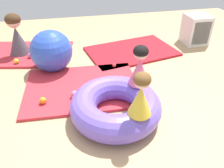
# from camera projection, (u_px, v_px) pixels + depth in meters

# --- Properties ---
(ground_plane) EXTENTS (8.00, 8.00, 0.00)m
(ground_plane) POSITION_uv_depth(u_px,v_px,m) (121.00, 113.00, 2.78)
(ground_plane) COLOR tan
(gym_mat_front) EXTENTS (1.75, 1.31, 0.04)m
(gym_mat_front) POSITION_uv_depth(u_px,v_px,m) (131.00, 51.00, 4.19)
(gym_mat_front) COLOR #B21923
(gym_mat_front) RESTS_ON ground
(gym_mat_near_right) EXTENTS (1.65, 1.23, 0.04)m
(gym_mat_near_right) POSITION_uv_depth(u_px,v_px,m) (82.00, 87.00, 3.20)
(gym_mat_near_right) COLOR red
(gym_mat_near_right) RESTS_ON ground
(gym_mat_center_rear) EXTENTS (1.93, 1.35, 0.04)m
(gym_mat_center_rear) POSITION_uv_depth(u_px,v_px,m) (21.00, 54.00, 4.10)
(gym_mat_center_rear) COLOR red
(gym_mat_center_rear) RESTS_ON ground
(inflatable_cushion) EXTENTS (1.08, 1.08, 0.32)m
(inflatable_cushion) POSITION_uv_depth(u_px,v_px,m) (116.00, 106.00, 2.64)
(inflatable_cushion) COLOR #7056D1
(inflatable_cushion) RESTS_ON ground
(child_in_yellow) EXTENTS (0.30, 0.30, 0.48)m
(child_in_yellow) POSITION_uv_depth(u_px,v_px,m) (141.00, 95.00, 2.17)
(child_in_yellow) COLOR yellow
(child_in_yellow) RESTS_ON inflatable_cushion
(child_in_pink) EXTENTS (0.27, 0.27, 0.50)m
(child_in_pink) POSITION_uv_depth(u_px,v_px,m) (140.00, 66.00, 2.63)
(child_in_pink) COLOR #E5608E
(child_in_pink) RESTS_ON inflatable_cushion
(adult_seated) EXTENTS (0.51, 0.51, 0.72)m
(adult_seated) POSITION_uv_depth(u_px,v_px,m) (16.00, 35.00, 3.90)
(adult_seated) COLOR #4C4751
(adult_seated) RESTS_ON gym_mat_center_rear
(play_ball_pink) EXTENTS (0.09, 0.09, 0.09)m
(play_ball_pink) POSITION_uv_depth(u_px,v_px,m) (30.00, 55.00, 3.90)
(play_ball_pink) COLOR pink
(play_ball_pink) RESTS_ON gym_mat_center_rear
(play_ball_blue) EXTENTS (0.08, 0.08, 0.08)m
(play_ball_blue) POSITION_uv_depth(u_px,v_px,m) (58.00, 53.00, 4.01)
(play_ball_blue) COLOR blue
(play_ball_blue) RESTS_ON gym_mat_center_rear
(play_ball_orange) EXTENTS (0.09, 0.09, 0.09)m
(play_ball_orange) POSITION_uv_depth(u_px,v_px,m) (43.00, 100.00, 2.85)
(play_ball_orange) COLOR orange
(play_ball_orange) RESTS_ON gym_mat_near_right
(play_ball_yellow) EXTENTS (0.08, 0.08, 0.08)m
(play_ball_yellow) POSITION_uv_depth(u_px,v_px,m) (16.00, 61.00, 3.73)
(play_ball_yellow) COLOR yellow
(play_ball_yellow) RESTS_ON gym_mat_center_rear
(play_ball_teal) EXTENTS (0.07, 0.07, 0.07)m
(play_ball_teal) POSITION_uv_depth(u_px,v_px,m) (128.00, 80.00, 3.26)
(play_ball_teal) COLOR teal
(play_ball_teal) RESTS_ON gym_mat_near_right
(play_ball_green) EXTENTS (0.11, 0.11, 0.11)m
(play_ball_green) POSITION_uv_depth(u_px,v_px,m) (50.00, 41.00, 4.41)
(play_ball_green) COLOR green
(play_ball_green) RESTS_ON gym_mat_center_rear
(play_ball_red) EXTENTS (0.07, 0.07, 0.07)m
(play_ball_red) POSITION_uv_depth(u_px,v_px,m) (114.00, 65.00, 3.63)
(play_ball_red) COLOR red
(play_ball_red) RESTS_ON gym_mat_near_right
(play_ball_pink_second) EXTENTS (0.10, 0.10, 0.10)m
(play_ball_pink_second) POSITION_uv_depth(u_px,v_px,m) (74.00, 94.00, 2.95)
(play_ball_pink_second) COLOR pink
(play_ball_pink_second) RESTS_ON gym_mat_near_right
(exercise_ball_large) EXTENTS (0.66, 0.66, 0.66)m
(exercise_ball_large) POSITION_uv_depth(u_px,v_px,m) (51.00, 51.00, 3.49)
(exercise_ball_large) COLOR blue
(exercise_ball_large) RESTS_ON ground
(storage_cube) EXTENTS (0.44, 0.44, 0.56)m
(storage_cube) POSITION_uv_depth(u_px,v_px,m) (196.00, 30.00, 4.39)
(storage_cube) COLOR silver
(storage_cube) RESTS_ON ground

